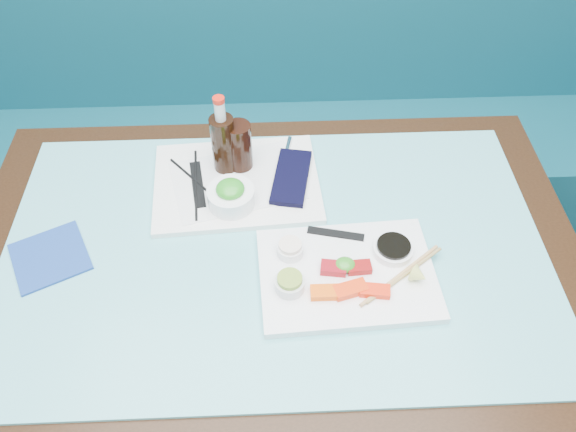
{
  "coord_description": "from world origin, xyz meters",
  "views": [
    {
      "loc": [
        -0.0,
        0.67,
        1.76
      ],
      "look_at": [
        0.03,
        1.51,
        0.8
      ],
      "focal_mm": 35.0,
      "sensor_mm": 36.0,
      "label": 1
    }
  ],
  "objects_px": {
    "sashimi_plate": "(347,275)",
    "seaweed_bowl": "(231,197)",
    "dining_table": "(275,271)",
    "cola_glass": "(239,146)",
    "serving_tray": "(237,183)",
    "blue_napkin": "(50,257)",
    "cola_bottle_body": "(224,147)",
    "booth_bench": "(271,134)"
  },
  "relations": [
    {
      "from": "booth_bench",
      "to": "cola_glass",
      "type": "relative_size",
      "value": 23.32
    },
    {
      "from": "booth_bench",
      "to": "cola_bottle_body",
      "type": "relative_size",
      "value": 17.82
    },
    {
      "from": "seaweed_bowl",
      "to": "cola_bottle_body",
      "type": "xyz_separation_m",
      "value": [
        -0.02,
        0.12,
        0.05
      ]
    },
    {
      "from": "sashimi_plate",
      "to": "cola_bottle_body",
      "type": "xyz_separation_m",
      "value": [
        -0.27,
        0.34,
        0.07
      ]
    },
    {
      "from": "cola_glass",
      "to": "cola_bottle_body",
      "type": "relative_size",
      "value": 0.76
    },
    {
      "from": "booth_bench",
      "to": "sashimi_plate",
      "type": "bearing_deg",
      "value": -80.58
    },
    {
      "from": "serving_tray",
      "to": "booth_bench",
      "type": "bearing_deg",
      "value": 78.46
    },
    {
      "from": "serving_tray",
      "to": "seaweed_bowl",
      "type": "height_order",
      "value": "seaweed_bowl"
    },
    {
      "from": "seaweed_bowl",
      "to": "cola_glass",
      "type": "xyz_separation_m",
      "value": [
        0.02,
        0.13,
        0.04
      ]
    },
    {
      "from": "booth_bench",
      "to": "seaweed_bowl",
      "type": "xyz_separation_m",
      "value": [
        -0.1,
        -0.71,
        0.42
      ]
    },
    {
      "from": "sashimi_plate",
      "to": "dining_table",
      "type": "bearing_deg",
      "value": 147.1
    },
    {
      "from": "sashimi_plate",
      "to": "seaweed_bowl",
      "type": "distance_m",
      "value": 0.33
    },
    {
      "from": "sashimi_plate",
      "to": "seaweed_bowl",
      "type": "height_order",
      "value": "seaweed_bowl"
    },
    {
      "from": "serving_tray",
      "to": "seaweed_bowl",
      "type": "bearing_deg",
      "value": -101.3
    },
    {
      "from": "cola_bottle_body",
      "to": "blue_napkin",
      "type": "height_order",
      "value": "cola_bottle_body"
    },
    {
      "from": "booth_bench",
      "to": "blue_napkin",
      "type": "relative_size",
      "value": 19.45
    },
    {
      "from": "seaweed_bowl",
      "to": "sashimi_plate",
      "type": "bearing_deg",
      "value": -40.21
    },
    {
      "from": "seaweed_bowl",
      "to": "blue_napkin",
      "type": "distance_m",
      "value": 0.42
    },
    {
      "from": "dining_table",
      "to": "cola_bottle_body",
      "type": "height_order",
      "value": "cola_bottle_body"
    },
    {
      "from": "sashimi_plate",
      "to": "cola_bottle_body",
      "type": "distance_m",
      "value": 0.44
    },
    {
      "from": "serving_tray",
      "to": "cola_glass",
      "type": "height_order",
      "value": "cola_glass"
    },
    {
      "from": "sashimi_plate",
      "to": "seaweed_bowl",
      "type": "xyz_separation_m",
      "value": [
        -0.25,
        0.21,
        0.03
      ]
    },
    {
      "from": "serving_tray",
      "to": "blue_napkin",
      "type": "distance_m",
      "value": 0.46
    },
    {
      "from": "seaweed_bowl",
      "to": "blue_napkin",
      "type": "relative_size",
      "value": 0.72
    },
    {
      "from": "seaweed_bowl",
      "to": "cola_glass",
      "type": "bearing_deg",
      "value": 81.25
    },
    {
      "from": "cola_glass",
      "to": "cola_bottle_body",
      "type": "bearing_deg",
      "value": -172.19
    },
    {
      "from": "seaweed_bowl",
      "to": "dining_table",
      "type": "bearing_deg",
      "value": -51.78
    },
    {
      "from": "cola_glass",
      "to": "cola_bottle_body",
      "type": "xyz_separation_m",
      "value": [
        -0.04,
        -0.01,
        0.0
      ]
    },
    {
      "from": "cola_bottle_body",
      "to": "cola_glass",
      "type": "bearing_deg",
      "value": 7.81
    },
    {
      "from": "sashimi_plate",
      "to": "serving_tray",
      "type": "height_order",
      "value": "sashimi_plate"
    },
    {
      "from": "dining_table",
      "to": "blue_napkin",
      "type": "xyz_separation_m",
      "value": [
        -0.5,
        -0.01,
        0.09
      ]
    },
    {
      "from": "dining_table",
      "to": "seaweed_bowl",
      "type": "bearing_deg",
      "value": 128.22
    },
    {
      "from": "cola_bottle_body",
      "to": "serving_tray",
      "type": "bearing_deg",
      "value": -61.66
    },
    {
      "from": "dining_table",
      "to": "blue_napkin",
      "type": "bearing_deg",
      "value": -179.02
    },
    {
      "from": "serving_tray",
      "to": "blue_napkin",
      "type": "height_order",
      "value": "serving_tray"
    },
    {
      "from": "sashimi_plate",
      "to": "serving_tray",
      "type": "bearing_deg",
      "value": 127.01
    },
    {
      "from": "cola_glass",
      "to": "cola_bottle_body",
      "type": "distance_m",
      "value": 0.04
    },
    {
      "from": "sashimi_plate",
      "to": "serving_tray",
      "type": "distance_m",
      "value": 0.38
    },
    {
      "from": "serving_tray",
      "to": "sashimi_plate",
      "type": "bearing_deg",
      "value": -53.66
    },
    {
      "from": "serving_tray",
      "to": "cola_glass",
      "type": "relative_size",
      "value": 3.13
    },
    {
      "from": "dining_table",
      "to": "cola_glass",
      "type": "height_order",
      "value": "cola_glass"
    },
    {
      "from": "dining_table",
      "to": "seaweed_bowl",
      "type": "xyz_separation_m",
      "value": [
        -0.1,
        0.12,
        0.13
      ]
    }
  ]
}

